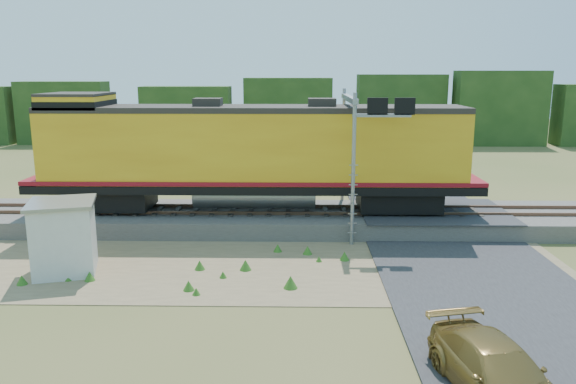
{
  "coord_description": "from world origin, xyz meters",
  "views": [
    {
      "loc": [
        0.48,
        -20.36,
        7.45
      ],
      "look_at": [
        0.04,
        3.0,
        2.4
      ],
      "focal_mm": 35.0,
      "sensor_mm": 36.0,
      "label": 1
    }
  ],
  "objects_px": {
    "shed": "(64,237)",
    "signal_gantry": "(357,126)",
    "locomotive": "(248,152)",
    "car": "(497,372)"
  },
  "relations": [
    {
      "from": "signal_gantry",
      "to": "car",
      "type": "xyz_separation_m",
      "value": [
        1.94,
        -13.87,
        -4.31
      ]
    },
    {
      "from": "car",
      "to": "shed",
      "type": "bearing_deg",
      "value": 136.46
    },
    {
      "from": "shed",
      "to": "signal_gantry",
      "type": "height_order",
      "value": "signal_gantry"
    },
    {
      "from": "signal_gantry",
      "to": "car",
      "type": "height_order",
      "value": "signal_gantry"
    },
    {
      "from": "locomotive",
      "to": "signal_gantry",
      "type": "height_order",
      "value": "signal_gantry"
    },
    {
      "from": "locomotive",
      "to": "signal_gantry",
      "type": "xyz_separation_m",
      "value": [
        5.08,
        -0.65,
        1.3
      ]
    },
    {
      "from": "shed",
      "to": "locomotive",
      "type": "bearing_deg",
      "value": 29.98
    },
    {
      "from": "shed",
      "to": "signal_gantry",
      "type": "bearing_deg",
      "value": 11.37
    },
    {
      "from": "locomotive",
      "to": "shed",
      "type": "xyz_separation_m",
      "value": [
        -6.32,
        -6.44,
        -2.27
      ]
    },
    {
      "from": "signal_gantry",
      "to": "shed",
      "type": "bearing_deg",
      "value": -153.06
    }
  ]
}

